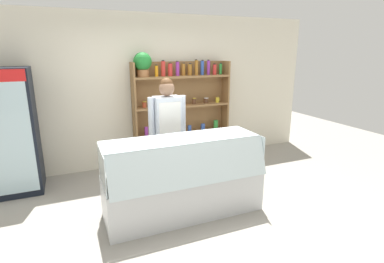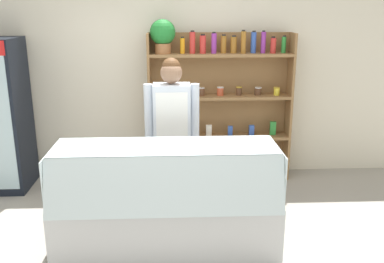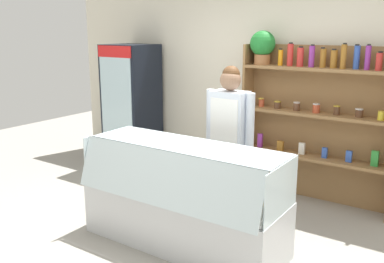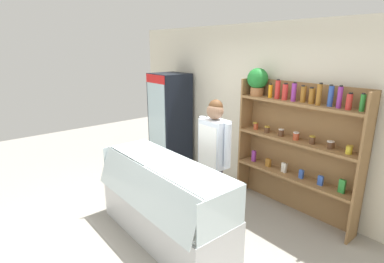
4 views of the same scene
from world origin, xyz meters
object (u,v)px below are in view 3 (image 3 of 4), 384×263
Objects in this scene: shop_clerk at (229,131)px; drinks_fridge at (132,107)px; shelving_unit at (308,105)px; deli_display_case at (183,214)px.

drinks_fridge is at bearing 159.43° from shop_clerk.
shelving_unit is 1.02× the size of deli_display_case.
drinks_fridge reaches higher than shop_clerk.
shelving_unit is 1.14m from shop_clerk.
drinks_fridge is 2.26m from shop_clerk.
drinks_fridge reaches higher than deli_display_case.
deli_display_case is at bearing -94.51° from shop_clerk.
deli_display_case is 1.04m from shop_clerk.
shop_clerk is at bearing 85.49° from deli_display_case.
shop_clerk reaches higher than deli_display_case.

